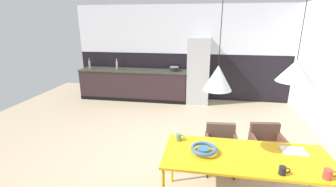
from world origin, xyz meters
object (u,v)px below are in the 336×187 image
object	(u,v)px
open_book	(294,151)
armchair_near_window	(267,141)
cooking_pot	(174,69)
pendant_lamp_over_table_near	(218,78)
armchair_far_side	(221,141)
fruit_bowl	(204,149)
mug_dark_espresso	(283,170)
pendant_lamp_over_table_far	(295,71)
refrigerator_column	(198,71)
dining_table	(246,159)
bottle_spice_small	(90,65)
mug_short_terracotta	(328,174)
bottle_vinegar_dark	(117,65)
mug_wide_latte	(179,137)

from	to	relation	value
open_book	armchair_near_window	bearing A→B (deg)	99.79
cooking_pot	pendant_lamp_over_table_near	world-z (taller)	pendant_lamp_over_table_near
armchair_far_side	pendant_lamp_over_table_near	world-z (taller)	pendant_lamp_over_table_near
fruit_bowl	cooking_pot	world-z (taller)	cooking_pot
mug_dark_espresso	pendant_lamp_over_table_far	bearing A→B (deg)	75.96
refrigerator_column	dining_table	bearing A→B (deg)	-79.86
bottle_spice_small	pendant_lamp_over_table_near	world-z (taller)	pendant_lamp_over_table_near
dining_table	mug_short_terracotta	xyz separation A→B (m)	(0.74, -0.31, 0.10)
dining_table	armchair_near_window	world-z (taller)	dining_table
pendant_lamp_over_table_near	pendant_lamp_over_table_far	world-z (taller)	same
armchair_far_side	armchair_near_window	bearing A→B (deg)	-174.36
dining_table	refrigerator_column	bearing A→B (deg)	100.14
fruit_bowl	mug_dark_espresso	distance (m)	0.87
armchair_near_window	open_book	size ratio (longest dim) A/B	2.59
refrigerator_column	pendant_lamp_over_table_far	size ratio (longest dim) A/B	1.81
pendant_lamp_over_table_near	mug_short_terracotta	bearing A→B (deg)	-13.81
refrigerator_column	fruit_bowl	size ratio (longest dim) A/B	5.84
bottle_vinegar_dark	dining_table	bearing A→B (deg)	-51.88
bottle_vinegar_dark	refrigerator_column	bearing A→B (deg)	0.81
mug_dark_espresso	mug_short_terracotta	distance (m)	0.43
refrigerator_column	mug_short_terracotta	distance (m)	4.61
mug_dark_espresso	cooking_pot	bearing A→B (deg)	111.66
open_book	cooking_pot	distance (m)	4.38
mug_wide_latte	mug_dark_espresso	bearing A→B (deg)	-25.49
mug_wide_latte	pendant_lamp_over_table_near	distance (m)	1.04
open_book	pendant_lamp_over_table_far	xyz separation A→B (m)	(-0.20, -0.18, 1.03)
mug_short_terracotta	bottle_spice_small	xyz separation A→B (m)	(-4.79, 4.36, 0.22)
open_book	pendant_lamp_over_table_near	world-z (taller)	pendant_lamp_over_table_near
armchair_far_side	open_book	world-z (taller)	open_book
bottle_spice_small	pendant_lamp_over_table_near	xyz separation A→B (m)	(3.65, -4.08, 0.67)
armchair_far_side	bottle_vinegar_dark	xyz separation A→B (m)	(-2.92, 3.22, 0.55)
refrigerator_column	fruit_bowl	distance (m)	4.08
open_book	bottle_vinegar_dark	world-z (taller)	bottle_vinegar_dark
pendant_lamp_over_table_near	armchair_far_side	bearing A→B (deg)	79.31
mug_dark_espresso	mug_short_terracotta	xyz separation A→B (m)	(0.43, -0.00, 0.01)
pendant_lamp_over_table_near	fruit_bowl	bearing A→B (deg)	172.08
mug_wide_latte	refrigerator_column	bearing A→B (deg)	88.28
fruit_bowl	cooking_pot	distance (m)	4.19
fruit_bowl	mug_dark_espresso	world-z (taller)	mug_dark_espresso
cooking_pot	bottle_spice_small	bearing A→B (deg)	-179.47
mug_dark_espresso	mug_short_terracotta	world-z (taller)	mug_short_terracotta
mug_dark_espresso	pendant_lamp_over_table_far	xyz separation A→B (m)	(0.08, 0.32, 0.99)
fruit_bowl	bottle_vinegar_dark	world-z (taller)	bottle_vinegar_dark
refrigerator_column	mug_wide_latte	size ratio (longest dim) A/B	15.56
dining_table	pendant_lamp_over_table_far	distance (m)	1.15
armchair_near_window	armchair_far_side	distance (m)	0.71
fruit_bowl	mug_wide_latte	size ratio (longest dim) A/B	2.66
fruit_bowl	cooking_pot	xyz separation A→B (m)	(-0.92, 4.09, 0.17)
armchair_near_window	mug_wide_latte	distance (m)	1.50
refrigerator_column	armchair_far_side	bearing A→B (deg)	-81.48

